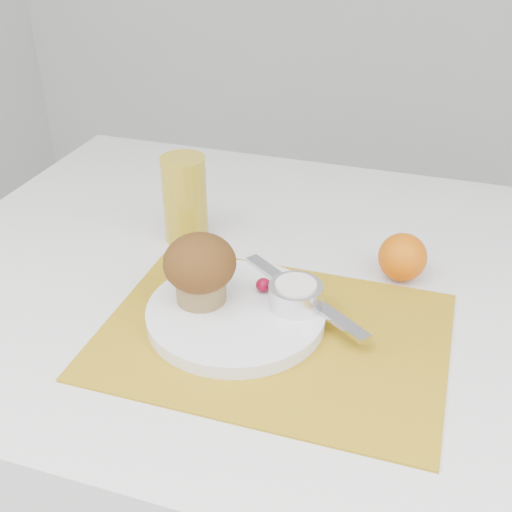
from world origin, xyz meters
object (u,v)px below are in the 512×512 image
(plate, at_px, (236,313))
(orange, at_px, (402,257))
(table, at_px, (322,469))
(juice_glass, at_px, (185,199))
(muffin, at_px, (200,268))

(plate, relative_size, orange, 3.35)
(table, height_order, plate, plate)
(table, xyz_separation_m, plate, (-0.10, -0.12, 0.39))
(orange, relative_size, juice_glass, 0.50)
(plate, distance_m, orange, 0.25)
(table, distance_m, plate, 0.42)
(plate, bearing_deg, muffin, 174.97)
(table, xyz_separation_m, juice_glass, (-0.24, 0.05, 0.44))
(plate, bearing_deg, juice_glass, 128.95)
(orange, height_order, muffin, muffin)
(orange, bearing_deg, table, -152.99)
(orange, height_order, juice_glass, juice_glass)
(table, bearing_deg, juice_glass, 168.01)
(orange, bearing_deg, plate, -137.81)
(plate, xyz_separation_m, orange, (0.18, 0.17, 0.02))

